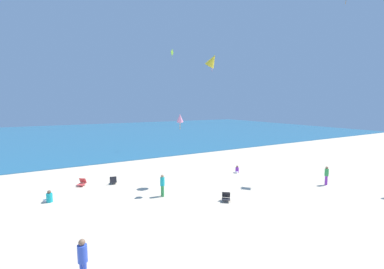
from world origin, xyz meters
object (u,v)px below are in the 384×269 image
at_px(beach_chair_far_left, 82,183).
at_px(kite_yellow, 212,60).
at_px(person_3, 327,174).
at_px(kite_pink, 180,118).
at_px(beach_chair_far_right, 226,197).
at_px(person_5, 49,198).
at_px(beach_chair_mid_beach, 113,181).
at_px(person_4, 162,184).
at_px(person_6, 237,170).
at_px(person_1, 83,258).
at_px(kite_lime, 172,53).

bearing_deg(beach_chair_far_left, kite_yellow, 101.78).
xyz_separation_m(person_3, kite_pink, (-10.90, 4.29, 4.58)).
relative_size(kite_yellow, kite_pink, 1.25).
bearing_deg(kite_pink, beach_chair_far_right, -58.72).
height_order(beach_chair_far_right, person_3, person_3).
relative_size(beach_chair_far_left, person_5, 1.05).
bearing_deg(beach_chair_mid_beach, person_4, -138.82).
xyz_separation_m(beach_chair_far_right, person_6, (5.39, 5.28, -0.04)).
height_order(person_5, kite_yellow, kite_yellow).
distance_m(person_1, person_4, 9.10).
relative_size(person_1, kite_yellow, 1.16).
xyz_separation_m(person_3, person_5, (-19.25, 7.06, -0.58)).
bearing_deg(person_1, kite_pink, 19.06).
relative_size(beach_chair_far_left, kite_lime, 0.67).
bearing_deg(beach_chair_far_left, beach_chair_far_right, 79.38).
height_order(kite_lime, kite_pink, kite_lime).
xyz_separation_m(person_4, person_5, (-6.91, 2.82, -0.61)).
distance_m(kite_lime, kite_pink, 20.70).
bearing_deg(kite_lime, kite_yellow, -105.27).
bearing_deg(person_1, kite_lime, 34.27).
relative_size(person_4, kite_lime, 1.24).
xyz_separation_m(beach_chair_mid_beach, person_4, (2.30, -4.61, 0.62)).
xyz_separation_m(beach_chair_far_left, kite_yellow, (9.43, -4.33, 9.61)).
relative_size(person_4, kite_yellow, 1.07).
height_order(person_6, kite_yellow, kite_yellow).
bearing_deg(person_1, beach_chair_mid_beach, 48.47).
bearing_deg(person_6, person_4, -19.51).
distance_m(beach_chair_far_right, person_6, 7.55).
distance_m(beach_chair_far_right, kite_yellow, 10.52).
bearing_deg(person_3, beach_chair_mid_beach, -128.38).
height_order(person_1, kite_pink, kite_pink).
height_order(beach_chair_far_right, person_1, person_1).
relative_size(beach_chair_far_left, beach_chair_far_right, 1.03).
bearing_deg(kite_lime, beach_chair_far_left, -139.30).
bearing_deg(person_1, person_5, 71.77).
xyz_separation_m(beach_chair_far_left, person_4, (4.55, -5.42, 0.65)).
height_order(beach_chair_mid_beach, person_6, person_6).
height_order(kite_yellow, kite_lime, kite_lime).
bearing_deg(kite_yellow, kite_lime, 74.73).
bearing_deg(person_6, kite_yellow, -16.80).
bearing_deg(kite_pink, person_5, 161.61).
distance_m(person_6, kite_pink, 9.19).
xyz_separation_m(person_6, kite_yellow, (-3.79, -1.20, 9.61)).
height_order(beach_chair_far_left, beach_chair_far_right, beach_chair_far_right).
bearing_deg(person_1, beach_chair_far_right, -1.11).
relative_size(beach_chair_far_left, person_6, 1.24).
relative_size(beach_chair_far_right, person_5, 1.02).
distance_m(beach_chair_mid_beach, kite_lime, 21.80).
height_order(person_5, kite_lime, kite_lime).
distance_m(beach_chair_far_left, beach_chair_mid_beach, 2.40).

